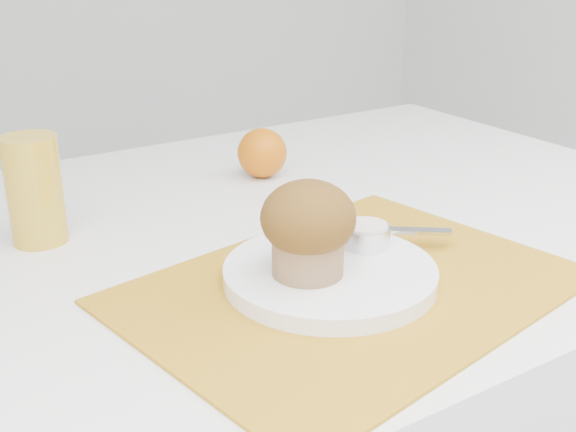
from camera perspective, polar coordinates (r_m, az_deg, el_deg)
placemat at (r=0.74m, az=4.99°, el=-5.64°), size 0.50×0.40×0.00m
plate at (r=0.74m, az=3.33°, el=-4.59°), size 0.24×0.24×0.02m
ramekin at (r=0.79m, az=6.20°, el=-1.57°), size 0.06×0.06×0.02m
cream at (r=0.78m, az=6.23°, el=-0.83°), size 0.05×0.05×0.01m
raspberry_near at (r=0.78m, az=2.74°, el=-1.86°), size 0.02×0.02×0.02m
raspberry_far at (r=0.79m, az=2.90°, el=-1.52°), size 0.02×0.02×0.02m
butter_knife at (r=0.83m, az=6.77°, el=-1.10°), size 0.15×0.12×0.00m
orange at (r=1.06m, az=-2.06°, el=5.00°), size 0.07×0.07×0.07m
juice_glass at (r=0.88m, az=-19.39°, el=1.94°), size 0.08×0.08×0.13m
muffin at (r=0.70m, az=1.60°, el=-0.85°), size 0.09×0.09×0.10m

